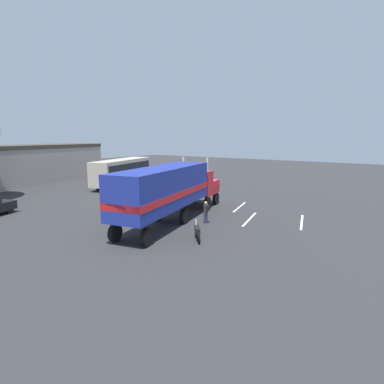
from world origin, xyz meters
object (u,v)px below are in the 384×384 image
parked_bus (122,170)px  semi_truck (171,188)px  person_bystander (206,211)px  motorcycle (197,232)px

parked_bus → semi_truck: bearing=-121.2°
semi_truck → person_bystander: bearing=-63.9°
person_bystander → parked_bus: size_ratio=0.14×
parked_bus → motorcycle: bearing=-120.9°
motorcycle → parked_bus: bearing=59.1°
semi_truck → parked_bus: 18.93m
semi_truck → parked_bus: (9.80, 16.19, -0.46)m
person_bystander → motorcycle: person_bystander is taller
semi_truck → parked_bus: bearing=58.8°
person_bystander → motorcycle: bearing=-154.6°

